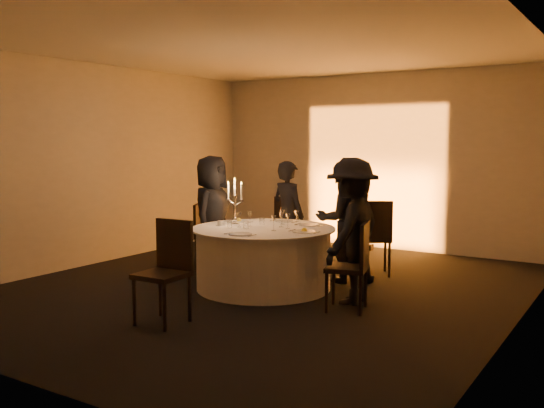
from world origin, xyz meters
The scene contains 34 objects.
floor centered at (0.00, 0.00, 0.00)m, with size 7.00×7.00×0.00m, color black.
ceiling centered at (0.00, 0.00, 3.00)m, with size 7.00×7.00×0.00m, color silver.
wall_back centered at (0.00, 3.50, 1.50)m, with size 7.00×7.00×0.00m, color beige.
wall_front centered at (0.00, -3.50, 1.50)m, with size 7.00×7.00×0.00m, color beige.
wall_left centered at (-3.00, 0.00, 1.50)m, with size 7.00×7.00×0.00m, color beige.
wall_right centered at (3.00, 0.00, 1.50)m, with size 7.00×7.00×0.00m, color beige.
uplighter_fixture centered at (0.00, 3.20, 0.05)m, with size 0.25×0.12×0.10m, color black.
banquet_table centered at (0.00, 0.00, 0.38)m, with size 1.80×1.80×0.77m.
chair_left centered at (-1.52, 0.72, 0.52)m, with size 0.54×0.54×0.92m.
chair_back_left centered at (-0.40, 1.37, 0.58)m, with size 0.55×0.55×1.03m.
chair_back_right centered at (0.90, 1.41, 0.59)m, with size 0.63×0.63×1.05m.
chair_right centered at (1.39, -0.33, 0.55)m, with size 0.52×0.52×0.97m.
chair_front centered at (-0.06, -1.71, 0.59)m, with size 0.47×0.47×1.04m.
guest_left centered at (-1.05, 0.29, 0.83)m, with size 0.81×0.52×1.65m, color black.
guest_back_left centered at (-0.35, 1.19, 0.78)m, with size 0.57×0.37×1.56m, color black.
guest_back_right centered at (0.72, 0.87, 0.82)m, with size 0.80×0.62×1.64m, color black.
guest_right centered at (1.22, -0.03, 0.83)m, with size 1.07×0.62×1.66m, color black.
plate_left centered at (-0.57, 0.27, 0.79)m, with size 0.36×0.29×0.08m.
plate_back_left centered at (-0.08, 0.63, 0.78)m, with size 0.36×0.24×0.01m.
plate_back_right centered at (0.39, 0.48, 0.78)m, with size 0.35×0.27×0.01m.
plate_right centered at (0.61, -0.05, 0.79)m, with size 0.36×0.29×0.08m.
plate_front centered at (0.08, -0.62, 0.78)m, with size 0.35×0.27×0.01m.
coffee_cup centered at (-0.56, -0.15, 0.80)m, with size 0.11×0.11×0.07m.
candelabra centered at (-0.46, 0.02, 0.98)m, with size 0.26×0.12×0.61m.
wine_glass_a centered at (0.30, 0.08, 0.91)m, with size 0.07×0.07×0.19m.
wine_glass_b centered at (-0.28, -0.14, 0.91)m, with size 0.07×0.07×0.19m.
wine_glass_c centered at (-0.20, 0.00, 0.91)m, with size 0.07×0.07×0.19m.
wine_glass_d centered at (0.23, 0.42, 0.91)m, with size 0.07×0.07×0.19m.
wine_glass_e centered at (0.25, -0.16, 0.91)m, with size 0.07×0.07×0.19m.
wine_glass_f centered at (0.04, 0.38, 0.91)m, with size 0.07×0.07×0.19m.
wine_glass_g centered at (0.16, 0.16, 0.91)m, with size 0.07×0.07×0.19m.
tumbler_a centered at (-0.35, -0.24, 0.82)m, with size 0.07×0.07×0.09m, color silver.
tumbler_b centered at (-0.16, 0.21, 0.82)m, with size 0.07×0.07×0.09m, color silver.
tumbler_c centered at (-0.13, -0.20, 0.82)m, with size 0.07×0.07×0.09m, color silver.
Camera 1 is at (4.09, -6.28, 1.86)m, focal length 40.00 mm.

